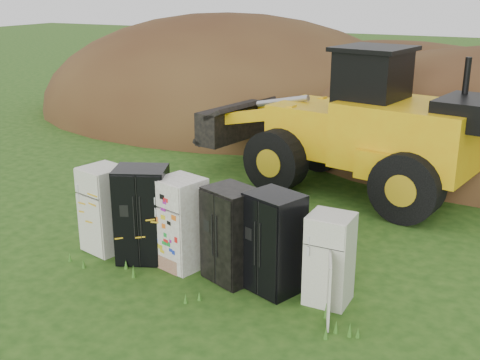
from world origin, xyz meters
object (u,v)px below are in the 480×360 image
(fridge_leftmost, at_px, (105,209))
(fridge_black_right, at_px, (274,243))
(fridge_open_door, at_px, (330,259))
(fridge_sticker, at_px, (182,223))
(wheel_loader, at_px, (336,118))
(fridge_dark_mid, at_px, (232,234))
(fridge_black_side, at_px, (143,214))

(fridge_leftmost, relative_size, fridge_black_right, 0.98)
(fridge_black_right, distance_m, fridge_open_door, 1.04)
(fridge_leftmost, bearing_deg, fridge_sticker, 15.14)
(fridge_open_door, relative_size, wheel_loader, 0.20)
(fridge_sticker, xyz_separation_m, fridge_black_right, (1.99, -0.08, 0.01))
(fridge_leftmost, height_order, wheel_loader, wheel_loader)
(fridge_leftmost, distance_m, fridge_dark_mid, 2.95)
(fridge_dark_mid, distance_m, fridge_open_door, 1.91)
(fridge_black_right, bearing_deg, fridge_open_door, 21.66)
(fridge_black_right, distance_m, wheel_loader, 6.30)
(fridge_leftmost, relative_size, wheel_loader, 0.23)
(fridge_black_side, bearing_deg, wheel_loader, 49.61)
(wheel_loader, bearing_deg, fridge_sticker, -89.47)
(fridge_black_side, xyz_separation_m, fridge_black_right, (2.85, -0.01, -0.04))
(fridge_leftmost, bearing_deg, wheel_loader, 78.38)
(fridge_leftmost, height_order, fridge_dark_mid, fridge_dark_mid)
(fridge_leftmost, relative_size, fridge_dark_mid, 1.00)
(fridge_black_side, xyz_separation_m, wheel_loader, (1.99, 6.15, 0.97))
(fridge_sticker, relative_size, fridge_open_door, 1.12)
(fridge_black_right, height_order, fridge_open_door, fridge_black_right)
(fridge_black_side, bearing_deg, fridge_leftmost, 155.41)
(fridge_black_side, height_order, fridge_sticker, fridge_black_side)
(fridge_sticker, xyz_separation_m, fridge_open_door, (3.02, -0.06, -0.10))
(fridge_black_right, bearing_deg, wheel_loader, 118.78)
(fridge_black_side, relative_size, wheel_loader, 0.24)
(fridge_sticker, bearing_deg, fridge_black_right, 13.78)
(fridge_leftmost, xyz_separation_m, fridge_black_right, (3.82, -0.05, 0.02))
(fridge_dark_mid, bearing_deg, fridge_leftmost, -158.40)
(fridge_sticker, relative_size, fridge_black_right, 0.99)
(fridge_sticker, xyz_separation_m, wheel_loader, (1.13, 6.08, 1.02))
(wheel_loader, bearing_deg, fridge_black_right, -71.03)
(fridge_leftmost, xyz_separation_m, fridge_sticker, (1.83, 0.03, 0.01))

